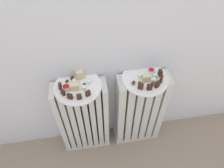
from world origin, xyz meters
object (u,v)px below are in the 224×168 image
at_px(radiator_left, 84,119).
at_px(plate_left, 78,86).
at_px(jam_bowl_right, 151,71).
at_px(plate_right, 145,78).
at_px(fork, 78,85).
at_px(radiator_right, 139,111).
at_px(jam_bowl_left, 66,87).

xyz_separation_m(radiator_left, plate_left, (0.00, 0.00, 0.34)).
bearing_deg(jam_bowl_right, plate_right, -141.27).
bearing_deg(jam_bowl_right, fork, -175.46).
bearing_deg(radiator_right, fork, 179.81).
bearing_deg(jam_bowl_right, plate_left, -175.33).
relative_size(radiator_right, jam_bowl_right, 15.26).
height_order(plate_left, plate_right, same).
relative_size(plate_right, jam_bowl_left, 6.12).
relative_size(radiator_right, plate_right, 2.40).
xyz_separation_m(radiator_left, jam_bowl_left, (-0.06, -0.01, 0.36)).
distance_m(plate_right, jam_bowl_left, 0.46).
xyz_separation_m(plate_left, plate_right, (0.39, 0.00, 0.00)).
bearing_deg(jam_bowl_right, radiator_left, -175.33).
height_order(plate_right, jam_bowl_right, jam_bowl_right).
bearing_deg(plate_right, radiator_left, -180.00).
height_order(plate_left, jam_bowl_right, jam_bowl_right).
height_order(plate_right, jam_bowl_left, jam_bowl_left).
relative_size(radiator_left, fork, 7.10).
height_order(radiator_left, jam_bowl_left, jam_bowl_left).
bearing_deg(radiator_right, radiator_left, -180.00).
xyz_separation_m(radiator_left, radiator_right, (0.39, 0.00, 0.00)).
relative_size(radiator_left, radiator_right, 1.00).
bearing_deg(radiator_left, jam_bowl_left, -168.88).
height_order(radiator_left, jam_bowl_right, jam_bowl_right).
relative_size(plate_left, jam_bowl_left, 6.12).
height_order(jam_bowl_right, fork, jam_bowl_right).
bearing_deg(plate_right, radiator_right, 0.00).
bearing_deg(radiator_left, radiator_right, 0.00).
distance_m(jam_bowl_right, fork, 0.44).
bearing_deg(fork, jam_bowl_left, -168.53).
distance_m(radiator_left, jam_bowl_right, 0.57).
xyz_separation_m(plate_left, jam_bowl_left, (-0.06, -0.01, 0.02)).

